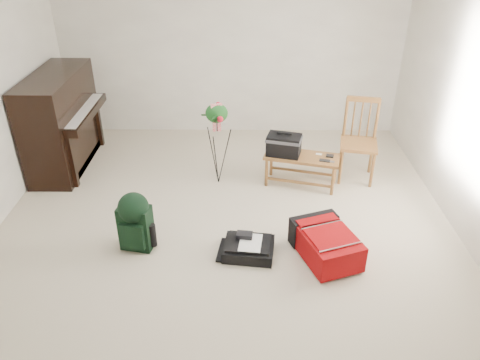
{
  "coord_description": "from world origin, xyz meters",
  "views": [
    {
      "loc": [
        0.2,
        -4.05,
        3.03
      ],
      "look_at": [
        0.16,
        0.35,
        0.47
      ],
      "focal_mm": 35.0,
      "sensor_mm": 36.0,
      "label": 1
    }
  ],
  "objects_px": {
    "piano": "(62,123)",
    "black_duffel": "(249,248)",
    "dining_chair": "(358,141)",
    "red_suitcase": "(325,241)",
    "bench": "(290,150)",
    "flower_stand": "(218,144)",
    "green_backpack": "(135,219)"
  },
  "relations": [
    {
      "from": "piano",
      "to": "black_duffel",
      "type": "relative_size",
      "value": 2.77
    },
    {
      "from": "black_duffel",
      "to": "dining_chair",
      "type": "bearing_deg",
      "value": 56.29
    },
    {
      "from": "piano",
      "to": "red_suitcase",
      "type": "height_order",
      "value": "piano"
    },
    {
      "from": "bench",
      "to": "flower_stand",
      "type": "relative_size",
      "value": 0.89
    },
    {
      "from": "bench",
      "to": "dining_chair",
      "type": "relative_size",
      "value": 0.94
    },
    {
      "from": "bench",
      "to": "red_suitcase",
      "type": "distance_m",
      "value": 1.42
    },
    {
      "from": "bench",
      "to": "flower_stand",
      "type": "bearing_deg",
      "value": -169.38
    },
    {
      "from": "bench",
      "to": "dining_chair",
      "type": "xyz_separation_m",
      "value": [
        0.88,
        0.23,
        0.01
      ]
    },
    {
      "from": "piano",
      "to": "green_backpack",
      "type": "bearing_deg",
      "value": -54.53
    },
    {
      "from": "bench",
      "to": "black_duffel",
      "type": "height_order",
      "value": "bench"
    },
    {
      "from": "green_backpack",
      "to": "dining_chair",
      "type": "bearing_deg",
      "value": 42.08
    },
    {
      "from": "green_backpack",
      "to": "flower_stand",
      "type": "relative_size",
      "value": 0.58
    },
    {
      "from": "flower_stand",
      "to": "dining_chair",
      "type": "bearing_deg",
      "value": -11.37
    },
    {
      "from": "piano",
      "to": "dining_chair",
      "type": "height_order",
      "value": "piano"
    },
    {
      "from": "bench",
      "to": "black_duffel",
      "type": "bearing_deg",
      "value": -95.61
    },
    {
      "from": "dining_chair",
      "to": "black_duffel",
      "type": "distance_m",
      "value": 2.16
    },
    {
      "from": "flower_stand",
      "to": "bench",
      "type": "bearing_deg",
      "value": -20.85
    },
    {
      "from": "piano",
      "to": "bench",
      "type": "height_order",
      "value": "piano"
    },
    {
      "from": "red_suitcase",
      "to": "black_duffel",
      "type": "bearing_deg",
      "value": 160.68
    },
    {
      "from": "bench",
      "to": "black_duffel",
      "type": "relative_size",
      "value": 1.79
    },
    {
      "from": "dining_chair",
      "to": "red_suitcase",
      "type": "height_order",
      "value": "dining_chair"
    },
    {
      "from": "red_suitcase",
      "to": "green_backpack",
      "type": "height_order",
      "value": "green_backpack"
    },
    {
      "from": "red_suitcase",
      "to": "green_backpack",
      "type": "relative_size",
      "value": 1.34
    },
    {
      "from": "red_suitcase",
      "to": "black_duffel",
      "type": "xyz_separation_m",
      "value": [
        -0.77,
        -0.01,
        -0.09
      ]
    },
    {
      "from": "red_suitcase",
      "to": "black_duffel",
      "type": "height_order",
      "value": "red_suitcase"
    },
    {
      "from": "black_duffel",
      "to": "green_backpack",
      "type": "relative_size",
      "value": 0.85
    },
    {
      "from": "black_duffel",
      "to": "flower_stand",
      "type": "bearing_deg",
      "value": 111.82
    },
    {
      "from": "piano",
      "to": "flower_stand",
      "type": "relative_size",
      "value": 1.37
    },
    {
      "from": "flower_stand",
      "to": "black_duffel",
      "type": "bearing_deg",
      "value": -92.14
    },
    {
      "from": "red_suitcase",
      "to": "flower_stand",
      "type": "height_order",
      "value": "flower_stand"
    },
    {
      "from": "black_duffel",
      "to": "green_backpack",
      "type": "distance_m",
      "value": 1.18
    },
    {
      "from": "dining_chair",
      "to": "green_backpack",
      "type": "height_order",
      "value": "dining_chair"
    }
  ]
}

